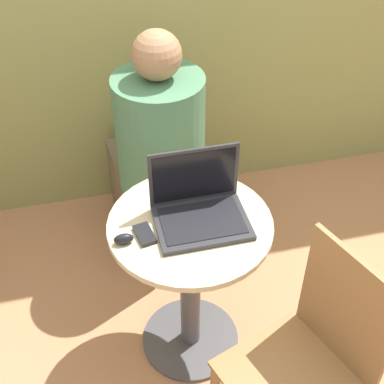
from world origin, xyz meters
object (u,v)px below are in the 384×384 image
at_px(cell_phone, 145,234).
at_px(laptop, 199,207).
at_px(person_seated, 158,165).
at_px(chair_empty, 308,364).

bearing_deg(cell_phone, laptop, 12.91).
bearing_deg(cell_phone, person_seated, 76.14).
xyz_separation_m(laptop, chair_empty, (0.25, -0.52, -0.31)).
bearing_deg(person_seated, chair_empty, -76.17).
xyz_separation_m(cell_phone, person_seated, (0.17, 0.69, -0.25)).
bearing_deg(laptop, person_seated, 93.40).
xyz_separation_m(laptop, person_seated, (-0.04, 0.65, -0.29)).
xyz_separation_m(chair_empty, person_seated, (-0.29, 1.16, 0.02)).
xyz_separation_m(cell_phone, chair_empty, (0.46, -0.47, -0.27)).
bearing_deg(person_seated, cell_phone, -103.86).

